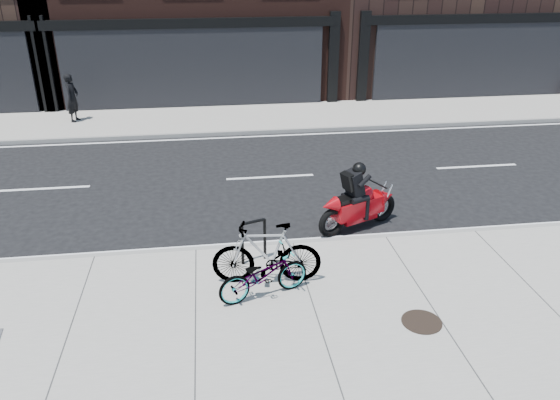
{
  "coord_description": "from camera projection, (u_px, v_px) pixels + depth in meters",
  "views": [
    {
      "loc": [
        -1.62,
        -11.8,
        5.65
      ],
      "look_at": [
        -0.2,
        -1.49,
        0.9
      ],
      "focal_mm": 35.0,
      "sensor_mm": 36.0,
      "label": 1
    }
  ],
  "objects": [
    {
      "name": "pedestrian",
      "position": [
        72.0,
        98.0,
        19.17
      ],
      "size": [
        0.53,
        0.69,
        1.68
      ],
      "primitive_type": "imported",
      "rotation": [
        0.0,
        0.0,
        1.34
      ],
      "color": "black",
      "rests_on": "sidewalk_far"
    },
    {
      "name": "ground",
      "position": [
        280.0,
        208.0,
        13.18
      ],
      "size": [
        120.0,
        120.0,
        0.0
      ],
      "primitive_type": "plane",
      "color": "black",
      "rests_on": "ground"
    },
    {
      "name": "bicycle_front",
      "position": [
        263.0,
        275.0,
        9.42
      ],
      "size": [
        1.76,
        1.06,
        0.87
      ],
      "primitive_type": "imported",
      "rotation": [
        0.0,
        0.0,
        1.88
      ],
      "color": "gray",
      "rests_on": "sidewalk_near"
    },
    {
      "name": "motorcycle",
      "position": [
        362.0,
        201.0,
        12.01
      ],
      "size": [
        2.0,
        1.1,
        1.58
      ],
      "rotation": [
        0.0,
        0.0,
        0.42
      ],
      "color": "black",
      "rests_on": "ground"
    },
    {
      "name": "bike_rack",
      "position": [
        254.0,
        237.0,
        10.46
      ],
      "size": [
        0.51,
        0.21,
        0.89
      ],
      "rotation": [
        0.0,
        0.0,
        0.33
      ],
      "color": "black",
      "rests_on": "sidewalk_near"
    },
    {
      "name": "sidewalk_far",
      "position": [
        252.0,
        118.0,
        20.14
      ],
      "size": [
        60.0,
        3.5,
        0.13
      ],
      "primitive_type": "cube",
      "color": "gray",
      "rests_on": "ground"
    },
    {
      "name": "manhole_cover",
      "position": [
        422.0,
        322.0,
        8.91
      ],
      "size": [
        0.68,
        0.68,
        0.02
      ],
      "primitive_type": "cylinder",
      "rotation": [
        0.0,
        0.0,
        0.03
      ],
      "color": "black",
      "rests_on": "sidewalk_near"
    },
    {
      "name": "sidewalk_near",
      "position": [
        323.0,
        338.0,
        8.65
      ],
      "size": [
        60.0,
        6.0,
        0.13
      ],
      "primitive_type": "cube",
      "color": "gray",
      "rests_on": "ground"
    },
    {
      "name": "bicycle_rear",
      "position": [
        267.0,
        253.0,
        9.77
      ],
      "size": [
        2.02,
        0.75,
        1.18
      ],
      "primitive_type": "imported",
      "rotation": [
        0.0,
        0.0,
        4.61
      ],
      "color": "gray",
      "rests_on": "sidewalk_near"
    }
  ]
}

